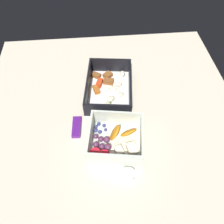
{
  "coord_description": "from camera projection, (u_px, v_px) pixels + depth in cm",
  "views": [
    {
      "loc": [
        -44.97,
        4.04,
        59.15
      ],
      "look_at": [
        -1.72,
        0.06,
        4.0
      ],
      "focal_mm": 37.64,
      "sensor_mm": 36.0,
      "label": 1
    }
  ],
  "objects": [
    {
      "name": "pasta_container",
      "position": [
        109.0,
        88.0,
        0.76
      ],
      "size": [
        22.52,
        16.71,
        5.89
      ],
      "rotation": [
        0.0,
        0.0,
        -0.13
      ],
      "color": "white",
      "rests_on": "table_surface"
    },
    {
      "name": "fruit_bowl",
      "position": [
        115.0,
        140.0,
        0.64
      ],
      "size": [
        16.08,
        16.56,
        5.89
      ],
      "rotation": [
        0.0,
        0.0,
        -0.16
      ],
      "color": "silver",
      "rests_on": "table_surface"
    },
    {
      "name": "table_surface",
      "position": [
        112.0,
        114.0,
        0.74
      ],
      "size": [
        80.0,
        80.0,
        2.0
      ],
      "primitive_type": "cube",
      "color": "beige",
      "rests_on": "ground"
    },
    {
      "name": "candy_bar",
      "position": [
        77.0,
        127.0,
        0.69
      ],
      "size": [
        7.12,
        2.78,
        1.2
      ],
      "primitive_type": "cube",
      "rotation": [
        0.0,
        0.0,
        -0.05
      ],
      "color": "#51197A",
      "rests_on": "table_surface"
    },
    {
      "name": "paper_cup_liner",
      "position": [
        128.0,
        175.0,
        0.59
      ],
      "size": [
        3.43,
        3.43,
        1.83
      ],
      "primitive_type": "cylinder",
      "color": "white",
      "rests_on": "table_surface"
    }
  ]
}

